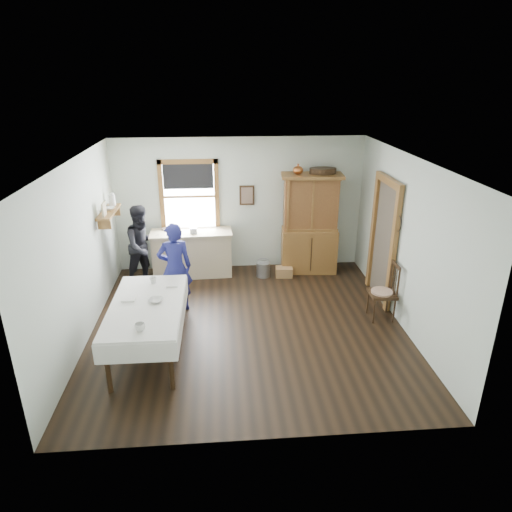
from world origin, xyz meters
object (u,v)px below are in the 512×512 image
spindle_chair (383,291)px  pail (263,269)px  dining_table (149,328)px  china_hutch (310,224)px  work_counter (192,253)px  woman_blue (175,271)px  figure_dark (143,249)px  wicker_basket (284,272)px

spindle_chair → pail: size_ratio=3.30×
dining_table → spindle_chair: size_ratio=2.02×
china_hutch → spindle_chair: 2.28m
china_hutch → dining_table: size_ratio=1.01×
china_hutch → pail: china_hutch is taller
work_counter → china_hutch: china_hutch is taller
china_hutch → woman_blue: bearing=-145.8°
dining_table → spindle_chair: (3.72, 0.72, 0.09)m
work_counter → pail: (1.42, -0.21, -0.31)m
pail → figure_dark: size_ratio=0.20×
dining_table → wicker_basket: bearing=47.0°
work_counter → wicker_basket: work_counter is taller
china_hutch → spindle_chair: china_hutch is taller
figure_dark → wicker_basket: bearing=-35.8°
china_hutch → figure_dark: (-3.27, -0.38, -0.28)m
spindle_chair → china_hutch: bearing=113.6°
work_counter → spindle_chair: (3.22, -2.05, 0.03)m
work_counter → dining_table: work_counter is taller
china_hutch → dining_table: china_hutch is taller
wicker_basket → woman_blue: woman_blue is taller
woman_blue → figure_dark: 1.29m
china_hutch → pail: (-0.96, -0.21, -0.86)m
wicker_basket → woman_blue: bearing=-149.4°
spindle_chair → woman_blue: woman_blue is taller
wicker_basket → woman_blue: 2.46m
figure_dark → spindle_chair: bearing=-60.4°
spindle_chair → wicker_basket: spindle_chair is taller
spindle_chair → work_counter: bearing=148.9°
work_counter → figure_dark: figure_dark is taller
pail → wicker_basket: 0.42m
work_counter → wicker_basket: (1.84, -0.26, -0.36)m
pail → spindle_chair: bearing=-45.6°
spindle_chair → pail: (-1.80, 1.84, -0.34)m
wicker_basket → figure_dark: size_ratio=0.23×
dining_table → woman_blue: bearing=77.2°
work_counter → wicker_basket: size_ratio=4.77×
dining_table → wicker_basket: 3.44m
woman_blue → figure_dark: size_ratio=1.00×
work_counter → china_hutch: size_ratio=0.79×
spindle_chair → pail: spindle_chair is taller
pail → figure_dark: 2.39m
figure_dark → dining_table: bearing=-119.0°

